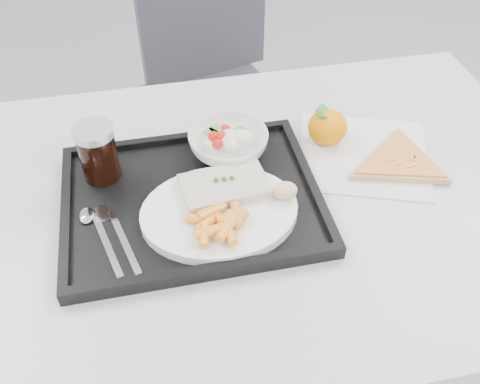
% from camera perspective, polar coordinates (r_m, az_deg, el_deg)
% --- Properties ---
extents(table, '(1.20, 0.80, 0.75)m').
position_cam_1_polar(table, '(1.02, 1.23, -2.98)').
color(table, '#B0B1B3').
rests_on(table, ground).
extents(chair, '(0.52, 0.52, 0.93)m').
position_cam_1_polar(chair, '(1.71, -3.10, 12.60)').
color(chair, '#34353B').
rests_on(chair, ground).
extents(tray, '(0.45, 0.35, 0.03)m').
position_cam_1_polar(tray, '(0.96, -5.15, -0.90)').
color(tray, black).
rests_on(tray, table).
extents(dinner_plate, '(0.27, 0.27, 0.02)m').
position_cam_1_polar(dinner_plate, '(0.91, -2.21, -2.17)').
color(dinner_plate, white).
rests_on(dinner_plate, tray).
extents(fish_fillet, '(0.16, 0.11, 0.03)m').
position_cam_1_polar(fish_fillet, '(0.93, -1.65, 0.64)').
color(fish_fillet, beige).
rests_on(fish_fillet, dinner_plate).
extents(bread_roll, '(0.05, 0.04, 0.03)m').
position_cam_1_polar(bread_roll, '(0.92, 4.84, 0.17)').
color(bread_roll, tan).
rests_on(bread_roll, dinner_plate).
extents(salad_bowl, '(0.15, 0.15, 0.05)m').
position_cam_1_polar(salad_bowl, '(1.03, -1.25, 5.22)').
color(salad_bowl, white).
rests_on(salad_bowl, tray).
extents(cola_glass, '(0.07, 0.07, 0.11)m').
position_cam_1_polar(cola_glass, '(0.99, -14.93, 4.16)').
color(cola_glass, black).
rests_on(cola_glass, tray).
extents(cutlery, '(0.10, 0.17, 0.01)m').
position_cam_1_polar(cutlery, '(0.92, -14.24, -4.04)').
color(cutlery, silver).
rests_on(cutlery, tray).
extents(napkin, '(0.32, 0.31, 0.00)m').
position_cam_1_polar(napkin, '(1.08, 13.00, 3.92)').
color(napkin, silver).
rests_on(napkin, table).
extents(tangerine, '(0.09, 0.09, 0.08)m').
position_cam_1_polar(tangerine, '(1.08, 9.32, 6.86)').
color(tangerine, orange).
rests_on(tangerine, napkin).
extents(pizza_slice, '(0.27, 0.27, 0.02)m').
position_cam_1_polar(pizza_slice, '(1.07, 16.63, 3.10)').
color(pizza_slice, tan).
rests_on(pizza_slice, napkin).
extents(carrot_pile, '(0.11, 0.09, 0.03)m').
position_cam_1_polar(carrot_pile, '(0.87, -2.19, -3.29)').
color(carrot_pile, orange).
rests_on(carrot_pile, dinner_plate).
extents(salad_contents, '(0.10, 0.07, 0.03)m').
position_cam_1_polar(salad_contents, '(1.02, -1.03, 5.76)').
color(salad_contents, red).
rests_on(salad_contents, salad_bowl).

